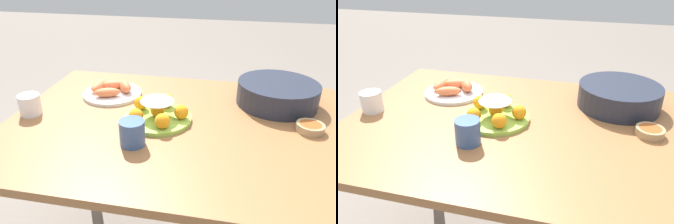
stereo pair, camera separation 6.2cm
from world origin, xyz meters
The scene contains 7 objects.
dining_table centered at (0.00, 0.00, 0.67)m, with size 1.31×0.94×0.77m.
cake_plate centered at (-0.08, 0.01, 0.80)m, with size 0.26×0.26×0.09m.
serving_bowl centered at (0.38, 0.25, 0.82)m, with size 0.33×0.33×0.10m.
sauce_bowl centered at (0.48, 0.03, 0.78)m, with size 0.10×0.10×0.03m.
seafood_platter centered at (-0.34, 0.20, 0.79)m, with size 0.26×0.26×0.06m.
cup_near centered at (-0.13, -0.18, 0.81)m, with size 0.09×0.09×0.09m.
cup_far centered at (-0.59, -0.04, 0.81)m, with size 0.08×0.08×0.08m.
Camera 1 is at (0.18, -1.08, 1.36)m, focal length 35.00 mm.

